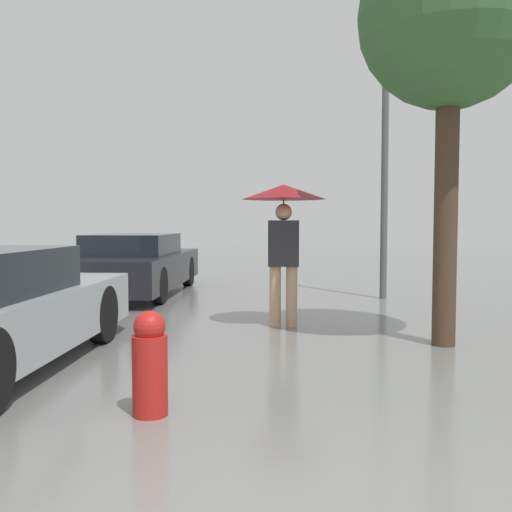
% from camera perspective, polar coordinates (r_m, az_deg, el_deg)
% --- Properties ---
extents(pedestrian, '(1.11, 1.11, 1.92)m').
position_cam_1_polar(pedestrian, '(7.65, 2.78, 4.31)').
color(pedestrian, tan).
rests_on(pedestrian, ground_plane).
extents(parked_car_farthest, '(1.73, 4.59, 1.18)m').
position_cam_1_polar(parked_car_farthest, '(11.48, -11.92, -0.88)').
color(parked_car_farthest, black).
rests_on(parked_car_farthest, ground_plane).
extents(tree, '(2.04, 2.04, 4.72)m').
position_cam_1_polar(tree, '(7.18, 18.79, 21.32)').
color(tree, '#473323').
rests_on(tree, ground_plane).
extents(street_lamp, '(0.31, 0.31, 5.22)m').
position_cam_1_polar(street_lamp, '(10.90, 12.80, 12.71)').
color(street_lamp, '#515456').
rests_on(street_lamp, ground_plane).
extents(fire_hydrant, '(0.26, 0.26, 0.77)m').
position_cam_1_polar(fire_hydrant, '(4.30, -10.57, -10.53)').
color(fire_hydrant, '#B21E19').
rests_on(fire_hydrant, ground_plane).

